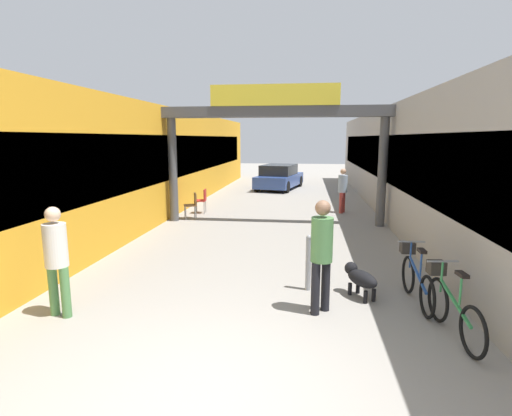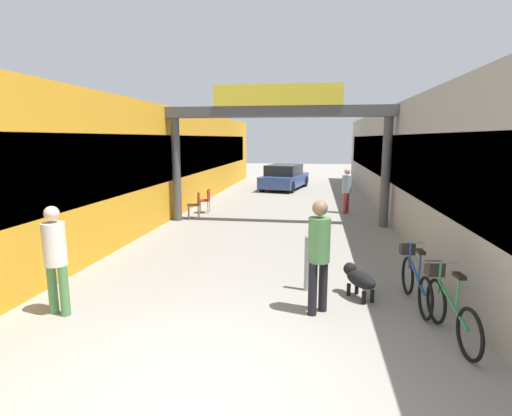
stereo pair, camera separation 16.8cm
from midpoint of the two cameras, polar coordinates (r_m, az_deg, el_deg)
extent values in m
plane|color=gray|center=(4.73, -7.59, -25.44)|extent=(80.00, 80.00, 0.00)
cube|color=gold|center=(15.98, -14.56, 6.60)|extent=(3.00, 26.00, 3.78)
cube|color=black|center=(15.46, -9.49, 7.38)|extent=(0.04, 23.40, 1.51)
cube|color=#9E9993|center=(15.25, 23.70, 5.94)|extent=(3.00, 26.00, 3.78)
cube|color=black|center=(14.92, 18.23, 6.93)|extent=(0.04, 23.40, 1.51)
cylinder|color=#4C4C4F|center=(13.50, -10.96, 5.32)|extent=(0.28, 0.28, 3.38)
cylinder|color=#4C4C4F|center=(12.93, 18.42, 4.79)|extent=(0.28, 0.28, 3.38)
cube|color=#4C4C4F|center=(12.77, 3.50, 13.57)|extent=(7.40, 0.44, 0.34)
cube|color=yellow|center=(12.61, 3.45, 15.85)|extent=(3.96, 0.10, 0.64)
cylinder|color=black|center=(6.40, 8.85, -11.39)|extent=(0.20, 0.20, 0.84)
cylinder|color=black|center=(6.56, 10.29, -10.86)|extent=(0.20, 0.20, 0.84)
cylinder|color=#4C7F47|center=(6.25, 9.79, -4.52)|extent=(0.48, 0.48, 0.70)
sphere|color=#8C664C|center=(6.14, 9.92, -0.02)|extent=(0.34, 0.34, 0.24)
cylinder|color=#4C7F47|center=(7.11, -26.44, -10.28)|extent=(0.17, 0.17, 0.81)
cylinder|color=#4C7F47|center=(6.94, -25.08, -10.66)|extent=(0.17, 0.17, 0.81)
cylinder|color=silver|center=(6.82, -26.24, -4.65)|extent=(0.41, 0.41, 0.67)
sphere|color=beige|center=(6.72, -26.55, -0.71)|extent=(0.27, 0.27, 0.23)
cylinder|color=#99332D|center=(15.22, 13.20, 0.79)|extent=(0.18, 0.18, 0.76)
cylinder|color=#99332D|center=(15.00, 12.91, 0.66)|extent=(0.18, 0.18, 0.76)
cylinder|color=#8C9EB2|center=(15.02, 13.16, 3.36)|extent=(0.44, 0.44, 0.63)
sphere|color=tan|center=(14.97, 13.23, 5.08)|extent=(0.28, 0.28, 0.22)
ellipsoid|color=black|center=(7.18, 15.40, -9.81)|extent=(0.62, 0.73, 0.27)
sphere|color=black|center=(7.37, 13.91, -8.45)|extent=(0.32, 0.32, 0.23)
sphere|color=white|center=(7.33, 14.37, -9.46)|extent=(0.23, 0.23, 0.16)
cylinder|color=black|center=(7.36, 13.74, -11.27)|extent=(0.10, 0.10, 0.22)
cylinder|color=black|center=(7.47, 14.84, -11.01)|extent=(0.10, 0.10, 0.22)
cylinder|color=black|center=(7.07, 15.80, -12.26)|extent=(0.10, 0.10, 0.22)
cylinder|color=black|center=(7.18, 16.92, -11.97)|extent=(0.10, 0.10, 0.22)
torus|color=black|center=(6.71, 25.00, -11.98)|extent=(0.12, 0.67, 0.67)
torus|color=black|center=(5.87, 28.95, -15.51)|extent=(0.12, 0.67, 0.67)
cube|color=#338C4C|center=(6.22, 26.96, -12.11)|extent=(0.14, 0.94, 0.34)
cylinder|color=#338C4C|center=(6.04, 27.61, -10.57)|extent=(0.04, 0.04, 0.42)
cube|color=black|center=(5.97, 27.78, -8.58)|extent=(0.12, 0.23, 0.05)
cylinder|color=#338C4C|center=(6.54, 25.45, -9.06)|extent=(0.04, 0.04, 0.46)
cylinder|color=gray|center=(6.47, 25.61, -7.05)|extent=(0.46, 0.08, 0.03)
cube|color=#332D28|center=(6.69, 24.83, -7.88)|extent=(0.26, 0.23, 0.20)
torus|color=black|center=(7.68, 21.44, -8.98)|extent=(0.08, 0.67, 0.67)
torus|color=black|center=(6.76, 23.72, -11.72)|extent=(0.08, 0.67, 0.67)
cube|color=#234C9E|center=(7.16, 22.60, -8.91)|extent=(0.07, 0.94, 0.34)
cylinder|color=#234C9E|center=(6.99, 22.99, -7.51)|extent=(0.03, 0.03, 0.42)
cube|color=black|center=(6.93, 23.12, -5.77)|extent=(0.11, 0.22, 0.05)
cylinder|color=#234C9E|center=(7.52, 21.74, -6.37)|extent=(0.03, 0.03, 0.46)
cylinder|color=gray|center=(7.46, 21.86, -4.60)|extent=(0.46, 0.05, 0.03)
cube|color=#332D28|center=(7.68, 21.39, -5.39)|extent=(0.25, 0.21, 0.20)
cylinder|color=gray|center=(7.34, 7.94, -8.07)|extent=(0.10, 0.10, 0.95)
sphere|color=gray|center=(7.20, 8.04, -4.23)|extent=(0.10, 0.10, 0.10)
cylinder|color=gray|center=(13.70, -9.18, -0.75)|extent=(0.04, 0.04, 0.45)
cylinder|color=gray|center=(14.03, -9.32, -0.50)|extent=(0.04, 0.04, 0.45)
cylinder|color=gray|center=(13.73, -7.76, -0.68)|extent=(0.04, 0.04, 0.45)
cylinder|color=gray|center=(14.06, -7.94, -0.43)|extent=(0.04, 0.04, 0.45)
cube|color=olive|center=(13.84, -8.57, 0.41)|extent=(0.53, 0.53, 0.04)
cube|color=olive|center=(13.82, -7.86, 1.34)|extent=(0.20, 0.38, 0.40)
cylinder|color=gray|center=(14.75, -7.88, 0.05)|extent=(0.03, 0.03, 0.45)
cylinder|color=gray|center=(15.08, -7.62, 0.27)|extent=(0.03, 0.03, 0.45)
cylinder|color=gray|center=(14.69, -6.58, 0.04)|extent=(0.03, 0.03, 0.45)
cylinder|color=gray|center=(15.02, -6.35, 0.26)|extent=(0.03, 0.03, 0.45)
cube|color=#B2231E|center=(14.84, -7.13, 1.09)|extent=(0.43, 0.43, 0.04)
cube|color=#B2231E|center=(14.78, -6.46, 1.93)|extent=(0.07, 0.40, 0.40)
cube|color=#2D478C|center=(21.83, 4.33, 3.99)|extent=(2.54, 4.27, 0.60)
cube|color=#1E2328|center=(21.63, 4.24, 5.46)|extent=(1.99, 2.48, 0.55)
cylinder|color=black|center=(23.46, 3.43, 3.97)|extent=(0.32, 0.63, 0.60)
cylinder|color=black|center=(23.05, 7.23, 3.80)|extent=(0.32, 0.63, 0.60)
cylinder|color=black|center=(20.72, 1.09, 3.19)|extent=(0.32, 0.63, 0.60)
cylinder|color=black|center=(20.25, 5.35, 2.99)|extent=(0.32, 0.63, 0.60)
camera|label=1|loc=(0.08, -89.42, 0.10)|focal=28.00mm
camera|label=2|loc=(0.08, 90.58, -0.10)|focal=28.00mm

